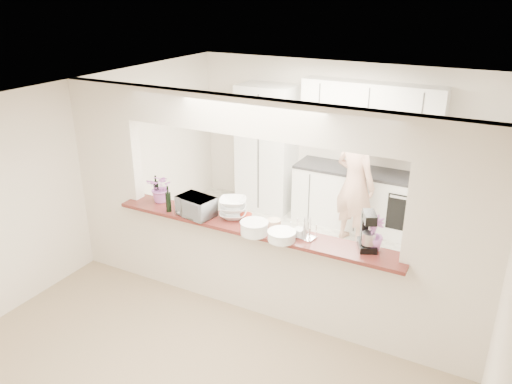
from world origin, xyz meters
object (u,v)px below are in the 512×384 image
Objects in this scene: toaster_oven at (196,206)px; stand_mixer at (368,232)px; refrigerator at (475,196)px; person at (355,184)px.

stand_mixer reaches higher than toaster_oven.
refrigerator is 4.04× the size of toaster_oven.
stand_mixer is (1.94, 0.16, 0.06)m from toaster_oven.
refrigerator is at bearing -138.70° from person.
person reaches higher than toaster_oven.
toaster_oven is at bearing -175.23° from stand_mixer.
stand_mixer is 0.22× the size of person.
person is at bearing 72.34° from toaster_oven.
stand_mixer is 2.25m from person.
refrigerator is at bearing 55.11° from toaster_oven.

